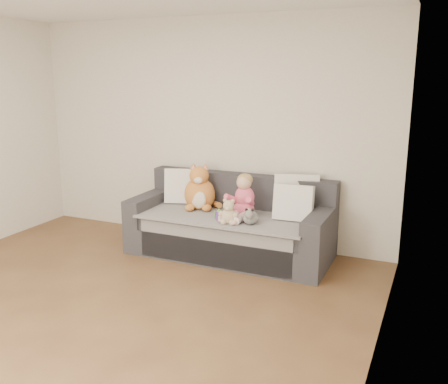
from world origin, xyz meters
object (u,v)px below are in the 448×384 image
object	(u,v)px
teddy_bear	(229,214)
plush_cat	(200,191)
toddler	(243,199)
sippy_cup	(219,214)
sofa	(231,227)

from	to	relation	value
teddy_bear	plush_cat	bearing A→B (deg)	135.29
toddler	teddy_bear	world-z (taller)	toddler
plush_cat	sippy_cup	bearing A→B (deg)	-59.91
sofa	teddy_bear	bearing A→B (deg)	-70.25
plush_cat	sippy_cup	xyz separation A→B (m)	(0.39, -0.33, -0.14)
sofa	sippy_cup	size ratio (longest dim) A/B	17.89
toddler	teddy_bear	bearing A→B (deg)	-90.63
plush_cat	sofa	bearing A→B (deg)	-23.45
sofa	toddler	size ratio (longest dim) A/B	4.55
plush_cat	teddy_bear	xyz separation A→B (m)	(0.53, -0.40, -0.09)
sofa	sippy_cup	world-z (taller)	sofa
sofa	plush_cat	size ratio (longest dim) A/B	4.02
plush_cat	toddler	bearing A→B (deg)	-32.19
toddler	sippy_cup	size ratio (longest dim) A/B	3.93
plush_cat	teddy_bear	world-z (taller)	plush_cat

